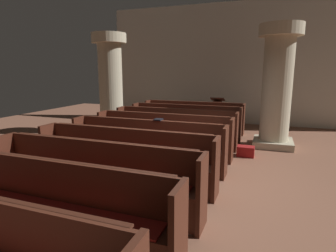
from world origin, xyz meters
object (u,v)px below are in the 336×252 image
(pew_row_2, at_px, (175,126))
(pew_row_6, at_px, (92,174))
(kneeler_box_red, at_px, (246,151))
(pew_row_0, at_px, (193,116))
(pew_row_1, at_px, (185,120))
(lectern, at_px, (217,115))
(pew_row_7, at_px, (42,203))
(pillar_far_side, at_px, (111,82))
(pew_row_3, at_px, (163,133))
(pew_row_4, at_px, (146,143))
(hymn_book, at_px, (158,120))
(pew_row_5, at_px, (124,156))
(pillar_aisle_side, at_px, (277,85))

(pew_row_2, xyz_separation_m, pew_row_6, (0.00, -3.82, 0.00))
(pew_row_6, height_order, kneeler_box_red, pew_row_6)
(pew_row_0, relative_size, pew_row_1, 1.00)
(pew_row_6, xyz_separation_m, lectern, (0.64, 6.71, -0.07))
(pew_row_7, relative_size, pillar_far_side, 1.06)
(pew_row_7, bearing_deg, pew_row_3, 90.00)
(pew_row_2, height_order, pew_row_4, same)
(pew_row_2, xyz_separation_m, pew_row_7, (0.00, -4.77, 0.00))
(pillar_far_side, relative_size, hymn_book, 16.59)
(pew_row_0, xyz_separation_m, pew_row_4, (0.00, -3.82, 0.00))
(pew_row_5, relative_size, pew_row_7, 1.00)
(pew_row_4, distance_m, pew_row_5, 0.95)
(pew_row_2, distance_m, pew_row_6, 3.82)
(pew_row_6, distance_m, pew_row_7, 0.95)
(pew_row_2, bearing_deg, pew_row_0, 90.00)
(pew_row_6, distance_m, pillar_far_side, 5.40)
(pillar_far_side, bearing_deg, lectern, 33.26)
(pew_row_4, xyz_separation_m, hymn_book, (0.20, 0.19, 0.48))
(pew_row_5, relative_size, pillar_far_side, 1.06)
(pew_row_2, distance_m, pew_row_7, 4.77)
(pew_row_0, distance_m, pew_row_4, 3.82)
(pew_row_0, height_order, pillar_far_side, pillar_far_side)
(pew_row_5, xyz_separation_m, pew_row_6, (0.00, -0.95, 0.00))
(pew_row_4, xyz_separation_m, pew_row_7, (0.00, -2.86, 0.00))
(pew_row_1, height_order, pew_row_3, same)
(pew_row_2, distance_m, hymn_book, 1.80)
(pillar_aisle_side, bearing_deg, pew_row_2, -162.95)
(pew_row_3, bearing_deg, pew_row_7, -90.00)
(pillar_aisle_side, height_order, lectern, pillar_aisle_side)
(pew_row_0, bearing_deg, lectern, 56.96)
(pew_row_0, bearing_deg, pew_row_2, -90.00)
(pew_row_4, relative_size, pew_row_7, 1.00)
(pew_row_2, distance_m, lectern, 2.96)
(pew_row_2, height_order, lectern, lectern)
(pew_row_4, bearing_deg, kneeler_box_red, 37.71)
(pew_row_5, relative_size, pillar_aisle_side, 1.06)
(hymn_book, relative_size, kneeler_box_red, 0.48)
(pew_row_3, relative_size, pew_row_7, 1.00)
(pew_row_5, distance_m, lectern, 5.79)
(pew_row_5, bearing_deg, pew_row_4, 90.00)
(pew_row_5, bearing_deg, lectern, 83.66)
(pew_row_0, xyz_separation_m, pillar_aisle_side, (2.54, -1.13, 1.13))
(pew_row_5, bearing_deg, pew_row_6, -90.00)
(pew_row_2, relative_size, pew_row_3, 1.00)
(pew_row_0, relative_size, pew_row_2, 1.00)
(pew_row_0, height_order, pew_row_4, same)
(pew_row_3, distance_m, pew_row_6, 2.86)
(pew_row_3, height_order, pew_row_4, same)
(pew_row_7, height_order, hymn_book, hymn_book)
(hymn_book, bearing_deg, pillar_far_side, 136.35)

